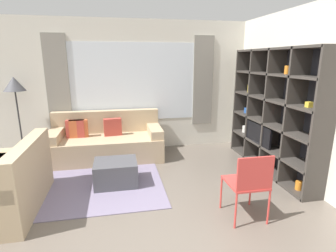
% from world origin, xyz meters
% --- Properties ---
extents(ground_plane, '(16.00, 16.00, 0.00)m').
position_xyz_m(ground_plane, '(0.00, 0.00, 0.00)').
color(ground_plane, '#665B51').
extents(wall_back, '(6.03, 0.11, 2.70)m').
position_xyz_m(wall_back, '(0.00, 3.27, 1.36)').
color(wall_back, silver).
rests_on(wall_back, ground_plane).
extents(wall_right, '(0.07, 4.44, 2.70)m').
position_xyz_m(wall_right, '(2.45, 1.62, 1.35)').
color(wall_right, silver).
rests_on(wall_right, ground_plane).
extents(area_rug, '(2.65, 1.95, 0.01)m').
position_xyz_m(area_rug, '(-1.04, 1.68, 0.01)').
color(area_rug, slate).
rests_on(area_rug, ground_plane).
extents(shelving_unit, '(0.35, 2.32, 2.09)m').
position_xyz_m(shelving_unit, '(2.27, 1.67, 1.03)').
color(shelving_unit, '#232328').
rests_on(shelving_unit, ground_plane).
extents(couch_main, '(2.12, 0.93, 0.90)m').
position_xyz_m(couch_main, '(-0.61, 2.77, 0.32)').
color(couch_main, tan).
rests_on(couch_main, ground_plane).
extents(couch_side, '(0.93, 1.46, 0.90)m').
position_xyz_m(couch_side, '(-1.83, 1.11, 0.33)').
color(couch_side, tan).
rests_on(couch_side, ground_plane).
extents(ottoman, '(0.65, 0.54, 0.38)m').
position_xyz_m(ottoman, '(-0.43, 1.57, 0.19)').
color(ottoman, '#47474C').
rests_on(ottoman, ground_plane).
extents(floor_lamp, '(0.38, 0.38, 1.61)m').
position_xyz_m(floor_lamp, '(-2.19, 2.96, 1.40)').
color(floor_lamp, black).
rests_on(floor_lamp, ground_plane).
extents(folding_chair, '(0.44, 0.46, 0.86)m').
position_xyz_m(folding_chair, '(1.13, 0.30, 0.52)').
color(folding_chair, '#CC3D38').
rests_on(folding_chair, ground_plane).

